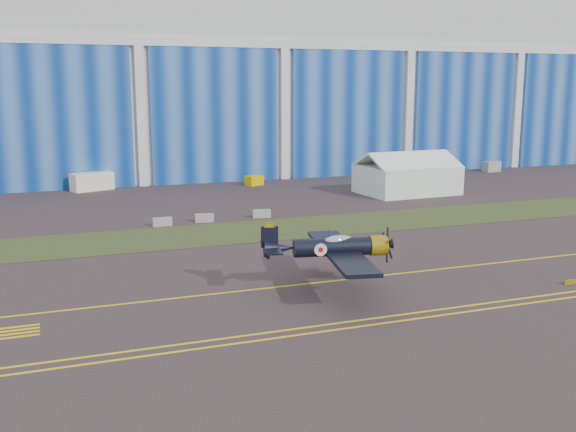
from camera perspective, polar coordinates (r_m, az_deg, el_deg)
name	(u,v)px	position (r m, az deg, el deg)	size (l,w,h in m)	color
ground	(240,272)	(53.64, -4.10, -4.71)	(260.00, 260.00, 0.00)	#382D2F
grass_median	(199,235)	(66.78, -7.53, -1.61)	(260.00, 10.00, 0.02)	#475128
hangar	(120,83)	(122.21, -14.01, 10.91)	(220.00, 45.70, 30.00)	silver
taxiway_centreline	(259,289)	(49.05, -2.43, -6.19)	(200.00, 0.20, 0.02)	yellow
edge_line_near	(309,333)	(40.62, 1.82, -9.91)	(80.00, 0.20, 0.02)	yellow
edge_line_far	(303,328)	(41.49, 1.29, -9.45)	(80.00, 0.20, 0.02)	yellow
guard_board_right	(571,282)	(54.31, 22.83, -5.18)	(1.20, 0.15, 0.35)	yellow
warbird	(333,247)	(47.71, 3.80, -2.64)	(12.96, 14.68, 3.80)	black
tent	(407,172)	(92.94, 10.05, 3.67)	(12.94, 9.80, 5.79)	white
shipping_container	(92,182)	(98.26, -16.26, 2.81)	(5.72, 2.29, 2.48)	white
tug	(254,181)	(99.30, -2.87, 3.02)	(2.45, 1.53, 1.43)	#E6BB00
gse_box	(492,166)	(120.21, 16.85, 4.03)	(2.92, 1.56, 1.75)	#9B938A
barrier_a	(162,222)	(71.65, -10.60, -0.49)	(2.00, 0.60, 0.90)	gray
barrier_b	(204,218)	(73.08, -7.09, -0.16)	(2.00, 0.60, 0.90)	#9C8E90
barrier_c	(262,214)	(75.00, -2.25, 0.20)	(2.00, 0.60, 0.90)	gray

